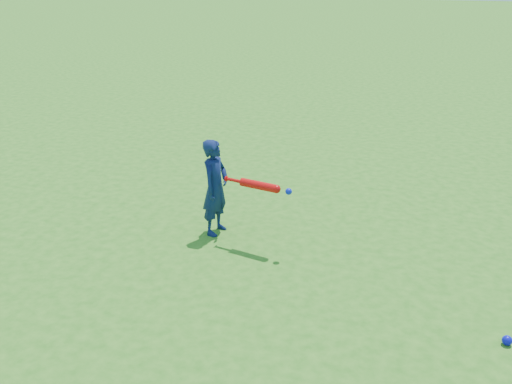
% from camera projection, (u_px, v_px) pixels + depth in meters
% --- Properties ---
extents(ground, '(80.00, 80.00, 0.00)m').
position_uv_depth(ground, '(215.00, 260.00, 5.73)').
color(ground, '#2C701A').
rests_on(ground, ground).
extents(child, '(0.31, 0.42, 1.06)m').
position_uv_depth(child, '(215.00, 187.00, 6.12)').
color(child, '#101D4D').
rests_on(child, ground).
extents(ground_ball_blue, '(0.08, 0.08, 0.08)m').
position_uv_depth(ground_ball_blue, '(507.00, 340.00, 4.46)').
color(ground_ball_blue, '#0B0CC8').
rests_on(ground_ball_blue, ground).
extents(bat_swing, '(0.75, 0.21, 0.09)m').
position_uv_depth(bat_swing, '(262.00, 186.00, 5.75)').
color(bat_swing, red).
rests_on(bat_swing, ground).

